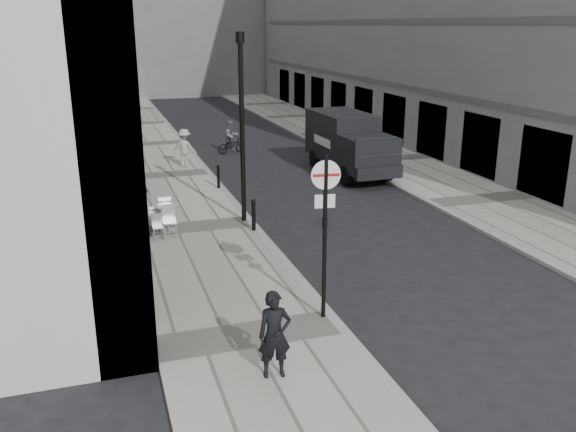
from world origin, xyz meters
The scene contains 16 objects.
ground centered at (0.00, 0.00, 0.00)m, with size 120.00×120.00×0.00m, color black.
sidewalk centered at (-2.00, 18.00, 0.06)m, with size 4.00×60.00×0.12m, color #ACA79C.
far_sidewalk centered at (9.00, 18.00, 0.06)m, with size 4.00×60.00×0.12m, color #ACA79C.
walking_man centered at (-1.94, 1.02, 0.97)m, with size 0.62×0.41×1.71m, color black.
sign_post centered at (-0.20, 3.00, 2.51)m, with size 0.64×0.15×3.74m.
lamppost centered at (-0.20, 10.48, 3.53)m, with size 0.28×0.28×6.14m.
bollard_near centered at (-0.15, 9.38, 0.61)m, with size 0.13×0.13×0.97m, color black.
bollard_far centered at (-0.15, 14.98, 0.56)m, with size 0.12×0.12×0.87m, color black.
panel_van centered at (6.00, 16.13, 1.50)m, with size 2.23×5.72×2.67m.
cyclist centered at (2.03, 22.21, 0.67)m, with size 1.68×0.97×1.71m.
pedestrian_a centered at (-3.60, 11.64, 0.93)m, with size 0.95×0.40×1.62m, color #4F4F53.
pedestrian_b centered at (-0.84, 19.31, 1.00)m, with size 1.13×0.65×1.75m, color #AEA9A0.
pedestrian_c centered at (-3.60, 22.35, 0.91)m, with size 0.77×0.50×1.57m, color black.
cafe_table_near centered at (-3.60, 11.41, 0.63)m, with size 0.78×1.77×1.01m.
cafe_table_mid centered at (-3.17, 9.94, 0.53)m, with size 0.63×1.42×0.81m.
cafe_table_far centered at (-2.80, 10.16, 0.63)m, with size 0.78×1.75×1.00m.
Camera 1 is at (-4.80, -8.68, 6.47)m, focal length 38.00 mm.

